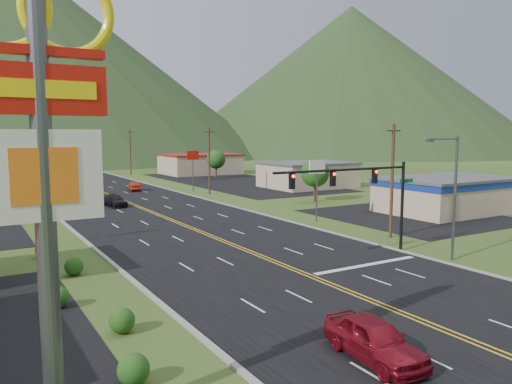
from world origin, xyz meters
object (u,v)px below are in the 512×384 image
car_dark_mid (115,201)px  car_red_far (135,186)px  pylon_sign (41,129)px  streetlight_east (452,190)px  traffic_signal (364,186)px  streetlight_west (15,160)px  car_red_near (374,340)px

car_dark_mid → car_red_far: (7.44, 15.77, 0.02)m
pylon_sign → streetlight_east: size_ratio=1.56×
traffic_signal → streetlight_west: bearing=108.0°
streetlight_east → car_dark_mid: (-13.62, 39.22, -4.48)m
car_red_near → car_dark_mid: 48.33m
car_red_far → traffic_signal: bearing=100.6°
car_red_near → streetlight_west: bearing=100.3°
car_red_near → car_red_far: (9.99, 64.03, -0.14)m
pylon_sign → car_dark_mid: 50.16m
pylon_sign → car_dark_mid: bearing=72.9°
streetlight_east → car_red_near: bearing=-150.8°
car_dark_mid → car_red_far: 17.44m
traffic_signal → streetlight_west: streetlight_west is taller
car_dark_mid → car_red_far: size_ratio=1.11×
streetlight_east → car_red_near: streetlight_east is taller
pylon_sign → streetlight_west: size_ratio=1.56×
pylon_sign → streetlight_west: (5.32, 68.00, -4.12)m
car_dark_mid → traffic_signal: bearing=-81.9°
streetlight_west → car_dark_mid: (9.24, -20.78, -4.48)m
pylon_sign → car_red_far: 67.27m
pylon_sign → car_red_far: size_ratio=3.23×
streetlight_west → car_red_far: bearing=-16.7°
traffic_signal → streetlight_east: (4.70, -4.00, -0.15)m
traffic_signal → car_dark_mid: traffic_signal is taller
streetlight_east → streetlight_west: same height
streetlight_west → car_dark_mid: bearing=-66.0°
streetlight_east → car_red_near: size_ratio=1.80×
streetlight_west → traffic_signal: bearing=-72.0°
traffic_signal → streetlight_east: 6.17m
car_dark_mid → streetlight_east: bearing=-77.0°
streetlight_east → traffic_signal: bearing=139.6°
car_dark_mid → pylon_sign: bearing=-113.3°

